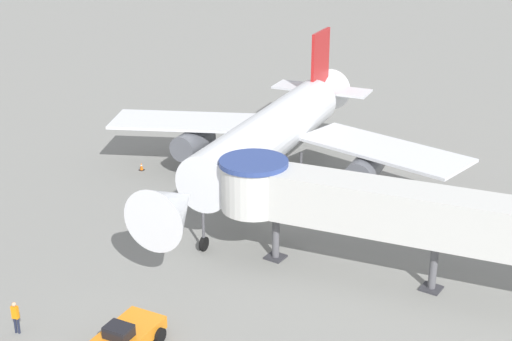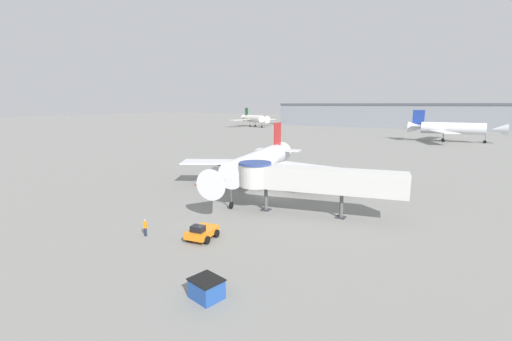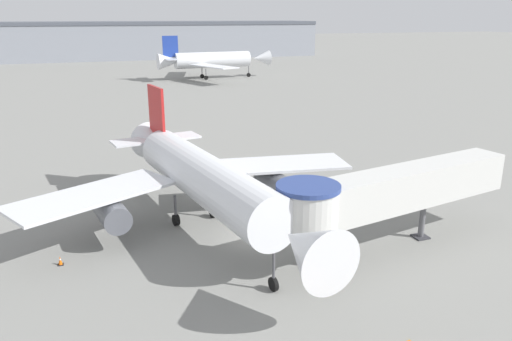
{
  "view_description": "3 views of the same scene",
  "coord_description": "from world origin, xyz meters",
  "px_view_note": "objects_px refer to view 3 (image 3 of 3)",
  "views": [
    {
      "loc": [
        23.72,
        -38.55,
        20.91
      ],
      "look_at": [
        -1.22,
        -1.59,
        3.27
      ],
      "focal_mm": 50.0,
      "sensor_mm": 36.0,
      "label": 1
    },
    {
      "loc": [
        23.06,
        -43.27,
        13.35
      ],
      "look_at": [
        1.04,
        -4.78,
        4.75
      ],
      "focal_mm": 24.0,
      "sensor_mm": 36.0,
      "label": 2
    },
    {
      "loc": [
        -11.04,
        -33.03,
        16.27
      ],
      "look_at": [
        1.62,
        2.89,
        4.39
      ],
      "focal_mm": 35.0,
      "sensor_mm": 36.0,
      "label": 3
    }
  ],
  "objects_px": {
    "traffic_cone_port_wing": "(60,261)",
    "background_jet_blue_tail": "(211,60)",
    "main_airplane": "(202,178)",
    "jet_bridge": "(384,192)"
  },
  "relations": [
    {
      "from": "main_airplane",
      "to": "background_jet_blue_tail",
      "type": "distance_m",
      "value": 98.81
    },
    {
      "from": "traffic_cone_port_wing",
      "to": "background_jet_blue_tail",
      "type": "relative_size",
      "value": 0.02
    },
    {
      "from": "jet_bridge",
      "to": "traffic_cone_port_wing",
      "type": "distance_m",
      "value": 22.81
    },
    {
      "from": "jet_bridge",
      "to": "background_jet_blue_tail",
      "type": "height_order",
      "value": "background_jet_blue_tail"
    },
    {
      "from": "main_airplane",
      "to": "background_jet_blue_tail",
      "type": "xyz_separation_m",
      "value": [
        25.27,
        95.53,
        0.68
      ]
    },
    {
      "from": "background_jet_blue_tail",
      "to": "main_airplane",
      "type": "bearing_deg",
      "value": 162.25
    },
    {
      "from": "jet_bridge",
      "to": "background_jet_blue_tail",
      "type": "xyz_separation_m",
      "value": [
        14.14,
        103.37,
        0.46
      ]
    },
    {
      "from": "main_airplane",
      "to": "background_jet_blue_tail",
      "type": "height_order",
      "value": "background_jet_blue_tail"
    },
    {
      "from": "main_airplane",
      "to": "background_jet_blue_tail",
      "type": "bearing_deg",
      "value": 65.34
    },
    {
      "from": "traffic_cone_port_wing",
      "to": "background_jet_blue_tail",
      "type": "bearing_deg",
      "value": 69.88
    }
  ]
}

